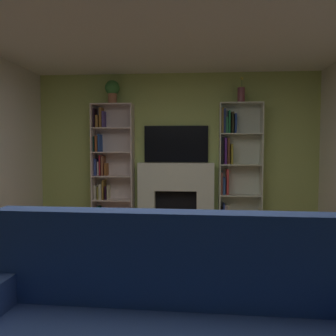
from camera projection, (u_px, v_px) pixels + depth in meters
name	position (u px, v px, depth m)	size (l,w,h in m)	color
ground_plane	(157.00, 301.00, 2.94)	(7.48, 7.48, 0.00)	brown
wall_back_accent	(176.00, 149.00, 5.99)	(4.96, 0.06, 2.60)	#B0C367
fireplace	(176.00, 192.00, 5.88)	(1.40, 0.54, 1.06)	white
tv	(176.00, 144.00, 5.93)	(1.10, 0.06, 0.63)	black
bookshelf_left	(109.00, 165.00, 5.96)	(0.71, 0.31, 2.06)	silver
bookshelf_right	(234.00, 162.00, 5.80)	(0.71, 0.30, 2.06)	silver
potted_plant	(112.00, 90.00, 5.84)	(0.25, 0.25, 0.40)	#AE694D
vase_with_flowers	(241.00, 94.00, 5.68)	(0.12, 0.12, 0.42)	#87424E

